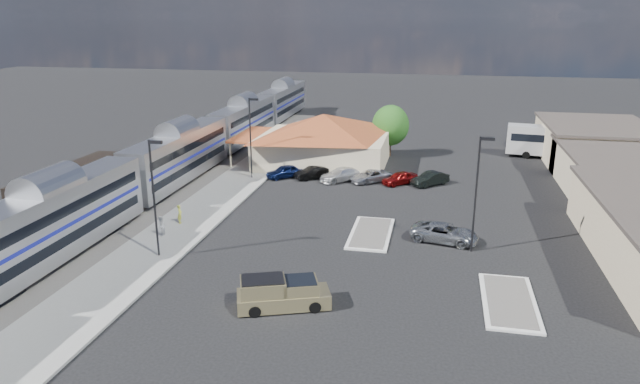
% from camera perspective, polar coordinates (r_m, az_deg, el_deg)
% --- Properties ---
extents(ground, '(280.00, 280.00, 0.00)m').
position_cam_1_polar(ground, '(46.42, -0.12, -4.75)').
color(ground, black).
rests_on(ground, ground).
extents(railbed, '(16.00, 100.00, 0.12)m').
position_cam_1_polar(railbed, '(60.88, -18.19, -0.19)').
color(railbed, '#4C4944').
rests_on(railbed, ground).
extents(platform, '(5.50, 92.00, 0.18)m').
position_cam_1_polar(platform, '(55.24, -11.08, -1.34)').
color(platform, gray).
rests_on(platform, ground).
extents(passenger_train, '(3.00, 104.00, 5.55)m').
position_cam_1_polar(passenger_train, '(62.95, -13.87, 3.39)').
color(passenger_train, silver).
rests_on(passenger_train, ground).
extents(freight_cars, '(2.80, 46.00, 4.00)m').
position_cam_1_polar(freight_cars, '(57.67, -23.55, 0.21)').
color(freight_cars, black).
rests_on(freight_cars, ground).
extents(station_depot, '(18.35, 12.24, 6.20)m').
position_cam_1_polar(station_depot, '(68.96, 0.30, 5.30)').
color(station_depot, beige).
rests_on(station_depot, ground).
extents(traffic_island_south, '(3.30, 7.50, 0.21)m').
position_cam_1_polar(traffic_island_south, '(47.62, 5.11, -4.11)').
color(traffic_island_south, silver).
rests_on(traffic_island_south, ground).
extents(traffic_island_north, '(3.30, 7.50, 0.21)m').
position_cam_1_polar(traffic_island_north, '(38.57, 18.38, -10.32)').
color(traffic_island_north, silver).
rests_on(traffic_island_north, ground).
extents(lamp_plat_s, '(1.08, 0.25, 9.00)m').
position_cam_1_polar(lamp_plat_s, '(42.92, -16.23, 0.24)').
color(lamp_plat_s, black).
rests_on(lamp_plat_s, ground).
extents(lamp_plat_n, '(1.08, 0.25, 9.00)m').
position_cam_1_polar(lamp_plat_n, '(62.57, -6.91, 6.00)').
color(lamp_plat_n, black).
rests_on(lamp_plat_n, ground).
extents(lamp_lot, '(1.08, 0.25, 9.00)m').
position_cam_1_polar(lamp_lot, '(43.91, 15.51, 0.68)').
color(lamp_lot, black).
rests_on(lamp_lot, ground).
extents(tree_depot, '(4.71, 4.71, 6.63)m').
position_cam_1_polar(tree_depot, '(73.58, 7.07, 6.63)').
color(tree_depot, '#382314').
rests_on(tree_depot, ground).
extents(pickup_truck, '(6.07, 3.94, 1.97)m').
position_cam_1_polar(pickup_truck, '(35.82, -3.67, -10.12)').
color(pickup_truck, tan).
rests_on(pickup_truck, ground).
extents(suv, '(5.76, 3.51, 1.49)m').
position_cam_1_polar(suv, '(46.77, 12.34, -4.02)').
color(suv, '#A4A8AC').
rests_on(suv, ground).
extents(coach_bus, '(12.83, 4.32, 4.04)m').
position_cam_1_polar(coach_bus, '(78.03, 22.82, 4.75)').
color(coach_bus, silver).
rests_on(coach_bus, ground).
extents(person_a, '(0.55, 0.69, 1.65)m').
position_cam_1_polar(person_a, '(50.63, -13.85, -2.16)').
color(person_a, '#C8CE40').
rests_on(person_a, platform).
extents(person_b, '(0.84, 0.96, 1.68)m').
position_cam_1_polar(person_b, '(48.10, -15.65, -3.32)').
color(person_b, silver).
rests_on(person_b, platform).
extents(parked_car_a, '(4.34, 4.02, 1.44)m').
position_cam_1_polar(parked_car_a, '(63.84, -3.55, 2.07)').
color(parked_car_a, '#0D1843').
rests_on(parked_car_a, ground).
extents(parked_car_b, '(4.21, 3.80, 1.39)m').
position_cam_1_polar(parked_car_b, '(63.38, -0.68, 1.96)').
color(parked_car_b, black).
rests_on(parked_car_b, ground).
extents(parked_car_c, '(5.07, 4.95, 1.46)m').
position_cam_1_polar(parked_car_c, '(62.50, 2.12, 1.76)').
color(parked_car_c, beige).
rests_on(parked_car_c, ground).
extents(parked_car_d, '(5.05, 4.80, 1.33)m').
position_cam_1_polar(parked_car_d, '(62.37, 5.07, 1.61)').
color(parked_car_d, '#919399').
rests_on(parked_car_d, ground).
extents(parked_car_e, '(4.12, 3.89, 1.38)m').
position_cam_1_polar(parked_car_e, '(61.80, 7.98, 1.39)').
color(parked_car_e, maroon).
rests_on(parked_car_e, ground).
extents(parked_car_f, '(4.16, 4.13, 1.43)m').
position_cam_1_polar(parked_car_f, '(61.97, 10.95, 1.31)').
color(parked_car_f, black).
rests_on(parked_car_f, ground).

